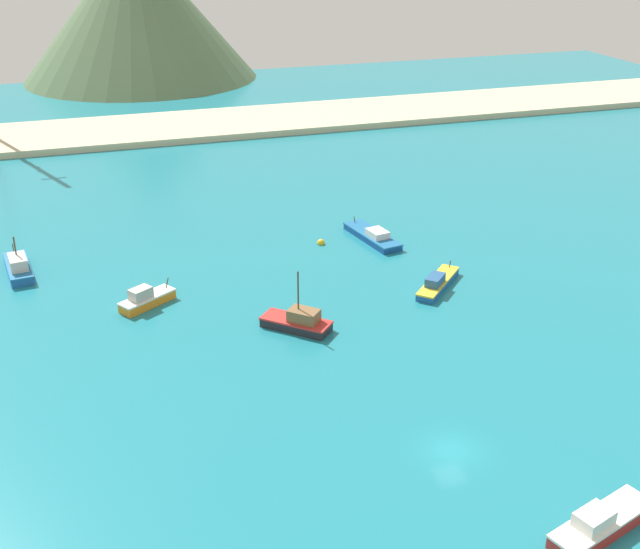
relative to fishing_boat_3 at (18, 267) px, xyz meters
The scene contains 10 objects.
ground 38.70m from the fishing_boat_3, 27.20° to the right, with size 260.00×280.00×0.50m.
fishing_boat_3 is the anchor object (origin of this frame).
fishing_boat_4 44.93m from the fishing_boat_3, ahead, with size 4.76×10.99×1.79m.
fishing_boat_5 71.75m from the fishing_boat_3, 55.99° to the right, with size 9.48×5.20×2.29m.
fishing_boat_6 50.39m from the fishing_boat_3, 22.33° to the right, with size 8.16×8.24×1.91m.
fishing_boat_9 19.19m from the fishing_boat_3, 44.51° to the right, with size 6.76×5.37×2.39m.
fishing_boat_10 37.00m from the fishing_boat_3, 40.10° to the right, with size 7.33×7.12×6.68m.
buoy_0 37.84m from the fishing_boat_3, ahead, with size 1.01×1.01×1.01m.
beach_strip 72.07m from the fishing_boat_3, 61.49° to the left, with size 247.00×22.51×1.20m, color beige.
hill_central 124.30m from the fishing_boat_3, 76.71° to the left, with size 59.23×59.23×35.05m.
Camera 1 is at (-26.75, -47.92, 40.57)m, focal length 45.13 mm.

